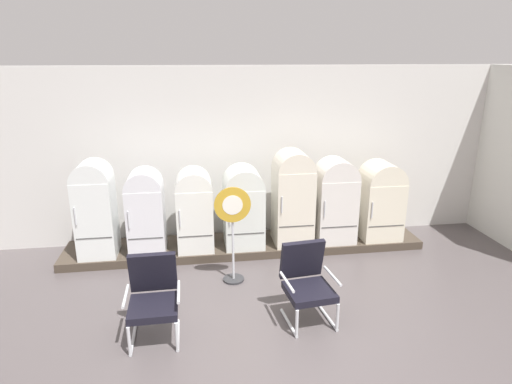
{
  "coord_description": "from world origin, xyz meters",
  "views": [
    {
      "loc": [
        -0.84,
        -3.98,
        3.27
      ],
      "look_at": [
        0.14,
        2.75,
        1.13
      ],
      "focal_mm": 30.62,
      "sensor_mm": 36.0,
      "label": 1
    }
  ],
  "objects": [
    {
      "name": "sign_stand",
      "position": [
        -0.32,
        1.92,
        0.79
      ],
      "size": [
        0.53,
        0.32,
        1.49
      ],
      "color": "#2D2D30",
      "rests_on": "ground"
    },
    {
      "name": "refrigerator_5",
      "position": [
        1.54,
        2.89,
        0.91
      ],
      "size": [
        0.67,
        0.62,
        1.47
      ],
      "color": "silver",
      "rests_on": "display_plinth"
    },
    {
      "name": "back_wall",
      "position": [
        0.0,
        3.66,
        1.57
      ],
      "size": [
        11.76,
        0.12,
        3.11
      ],
      "color": "silver",
      "rests_on": "ground"
    },
    {
      "name": "refrigerator_1",
      "position": [
        -1.65,
        2.89,
        0.88
      ],
      "size": [
        0.59,
        0.63,
        1.4
      ],
      "color": "white",
      "rests_on": "display_plinth"
    },
    {
      "name": "display_plinth",
      "position": [
        0.0,
        3.02,
        0.07
      ],
      "size": [
        6.16,
        0.95,
        0.14
      ],
      "primitive_type": "cube",
      "color": "#42382D",
      "rests_on": "ground"
    },
    {
      "name": "refrigerator_6",
      "position": [
        2.38,
        2.91,
        0.86
      ],
      "size": [
        0.69,
        0.67,
        1.38
      ],
      "color": "silver",
      "rests_on": "display_plinth"
    },
    {
      "name": "ground",
      "position": [
        0.0,
        0.0,
        -0.03
      ],
      "size": [
        12.0,
        10.0,
        0.05
      ],
      "primitive_type": "cube",
      "color": "#4F4849"
    },
    {
      "name": "armchair_left",
      "position": [
        -1.39,
        0.76,
        0.53
      ],
      "size": [
        0.65,
        0.7,
        1.01
      ],
      "color": "silver",
      "rests_on": "ground"
    },
    {
      "name": "refrigerator_0",
      "position": [
        -2.43,
        2.89,
        0.97
      ],
      "size": [
        0.59,
        0.62,
        1.57
      ],
      "color": "white",
      "rests_on": "display_plinth"
    },
    {
      "name": "refrigerator_3",
      "position": [
        -0.04,
        2.93,
        0.86
      ],
      "size": [
        0.65,
        0.7,
        1.38
      ],
      "color": "silver",
      "rests_on": "display_plinth"
    },
    {
      "name": "refrigerator_2",
      "position": [
        -0.86,
        2.91,
        0.86
      ],
      "size": [
        0.59,
        0.66,
        1.36
      ],
      "color": "white",
      "rests_on": "display_plinth"
    },
    {
      "name": "armchair_right",
      "position": [
        0.52,
        0.84,
        0.53
      ],
      "size": [
        0.69,
        0.75,
        1.01
      ],
      "color": "silver",
      "rests_on": "ground"
    },
    {
      "name": "refrigerator_4",
      "position": [
        0.8,
        2.91,
        1.01
      ],
      "size": [
        0.64,
        0.67,
        1.63
      ],
      "color": "silver",
      "rests_on": "display_plinth"
    }
  ]
}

